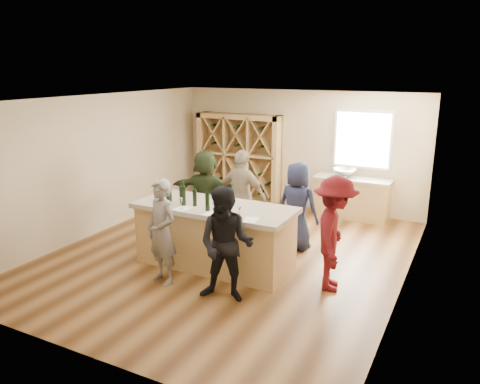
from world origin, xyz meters
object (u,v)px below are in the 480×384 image
at_px(person_near_left, 162,232).
at_px(wine_bottle_b, 168,196).
at_px(sink, 344,173).
at_px(person_near_right, 226,245).
at_px(person_far_left, 206,191).
at_px(wine_bottle_a, 170,194).
at_px(wine_rack, 239,158).
at_px(tasting_counter_base, 215,238).
at_px(wine_bottle_e, 195,198).
at_px(wine_bottle_c, 181,195).
at_px(person_far_right, 297,206).
at_px(person_server, 334,234).
at_px(person_far_mid, 242,196).
at_px(wine_bottle_f, 207,202).
at_px(wine_bottle_d, 183,196).

bearing_deg(person_near_left, wine_bottle_b, 135.20).
relative_size(sink, person_near_right, 0.32).
xyz_separation_m(sink, person_far_left, (-2.24, -2.31, -0.16)).
bearing_deg(person_far_left, wine_bottle_a, 88.96).
distance_m(wine_rack, tasting_counter_base, 4.13).
xyz_separation_m(wine_rack, wine_bottle_e, (1.22, -3.98, 0.12)).
height_order(tasting_counter_base, wine_bottle_b, wine_bottle_b).
bearing_deg(wine_rack, tasting_counter_base, -68.57).
xyz_separation_m(wine_bottle_c, person_far_right, (1.54, 1.50, -0.39)).
relative_size(tasting_counter_base, person_near_right, 1.52).
bearing_deg(person_near_right, person_server, 27.42).
relative_size(wine_rack, person_server, 1.24).
bearing_deg(person_far_mid, person_near_right, 118.33).
distance_m(person_near_left, person_near_right, 1.17).
xyz_separation_m(person_server, wine_bottle_f, (-1.99, -0.38, 0.34)).
bearing_deg(person_server, wine_bottle_b, 84.66).
bearing_deg(tasting_counter_base, wine_bottle_d, -152.95).
height_order(tasting_counter_base, person_far_mid, person_far_mid).
relative_size(person_near_left, person_far_left, 0.98).
height_order(wine_bottle_b, wine_bottle_e, wine_bottle_b).
xyz_separation_m(tasting_counter_base, person_far_left, (-1.03, 1.42, 0.36)).
relative_size(person_near_left, person_near_right, 0.98).
bearing_deg(person_near_right, tasting_counter_base, 115.72).
bearing_deg(person_far_mid, wine_bottle_c, 80.71).
height_order(wine_bottle_b, wine_bottle_c, wine_bottle_b).
height_order(wine_bottle_b, wine_bottle_d, wine_bottle_d).
height_order(person_server, person_far_left, person_server).
relative_size(tasting_counter_base, person_server, 1.46).
bearing_deg(wine_bottle_b, person_near_left, -63.33).
bearing_deg(person_server, wine_rack, 30.73).
relative_size(tasting_counter_base, person_near_left, 1.55).
height_order(wine_rack, person_far_mid, wine_rack).
bearing_deg(wine_bottle_d, wine_bottle_a, 166.14).
distance_m(wine_bottle_e, person_far_mid, 1.54).
bearing_deg(person_server, wine_bottle_f, 88.14).
bearing_deg(person_server, tasting_counter_base, 79.57).
bearing_deg(person_near_right, wine_rack, 103.03).
bearing_deg(wine_bottle_c, wine_rack, 103.24).
bearing_deg(person_near_right, person_far_left, 114.57).
bearing_deg(wine_bottle_d, person_far_left, 109.08).
bearing_deg(wine_bottle_f, person_near_left, -126.67).
distance_m(person_near_left, person_far_mid, 2.26).
distance_m(wine_bottle_d, person_far_mid, 1.63).
relative_size(person_far_mid, person_far_left, 1.05).
height_order(wine_bottle_a, person_near_left, person_near_left).
xyz_separation_m(person_server, person_far_left, (-3.07, 1.33, -0.03)).
height_order(wine_bottle_b, person_near_right, person_near_right).
distance_m(wine_bottle_e, person_near_left, 0.85).
distance_m(wine_bottle_c, person_server, 2.63).
height_order(wine_bottle_b, person_far_right, person_far_right).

